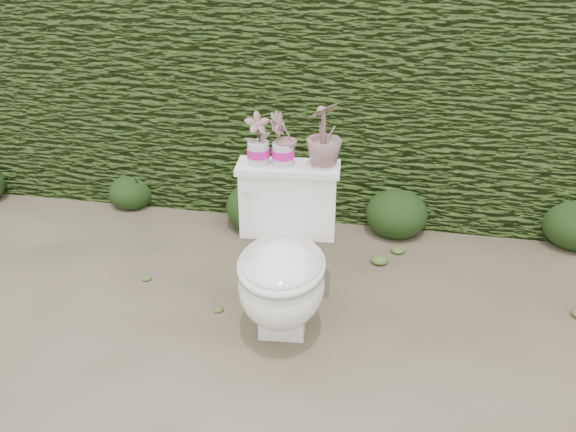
% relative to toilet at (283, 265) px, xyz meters
% --- Properties ---
extents(ground, '(60.00, 60.00, 0.00)m').
position_rel_toilet_xyz_m(ground, '(0.10, 0.04, -0.36)').
color(ground, '#7F7257').
rests_on(ground, ground).
extents(hedge, '(8.00, 1.00, 1.60)m').
position_rel_toilet_xyz_m(hedge, '(0.10, 1.64, 0.44)').
color(hedge, '#405B1E').
rests_on(hedge, ground).
extents(toilet, '(0.51, 0.71, 0.78)m').
position_rel_toilet_xyz_m(toilet, '(0.00, 0.00, 0.00)').
color(toilet, white).
rests_on(toilet, ground).
extents(potted_plant_left, '(0.15, 0.13, 0.24)m').
position_rel_toilet_xyz_m(potted_plant_left, '(-0.16, 0.23, 0.54)').
color(potted_plant_left, '#25782B').
rests_on(potted_plant_left, toilet).
extents(potted_plant_center, '(0.17, 0.17, 0.25)m').
position_rel_toilet_xyz_m(potted_plant_center, '(-0.05, 0.24, 0.54)').
color(potted_plant_center, '#25782B').
rests_on(potted_plant_center, toilet).
extents(potted_plant_right, '(0.24, 0.24, 0.31)m').
position_rel_toilet_xyz_m(potted_plant_right, '(0.15, 0.25, 0.57)').
color(potted_plant_right, '#25782B').
rests_on(potted_plant_right, toilet).
extents(liriope_clump_1, '(0.31, 0.31, 0.25)m').
position_rel_toilet_xyz_m(liriope_clump_1, '(-1.29, 1.16, -0.23)').
color(liriope_clump_1, '#253D15').
rests_on(liriope_clump_1, ground).
extents(liriope_clump_2, '(0.41, 0.41, 0.33)m').
position_rel_toilet_xyz_m(liriope_clump_2, '(-0.37, 1.02, -0.19)').
color(liriope_clump_2, '#253D15').
rests_on(liriope_clump_2, ground).
extents(liriope_clump_3, '(0.39, 0.39, 0.31)m').
position_rel_toilet_xyz_m(liriope_clump_3, '(0.51, 1.10, -0.20)').
color(liriope_clump_3, '#253D15').
rests_on(liriope_clump_3, ground).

